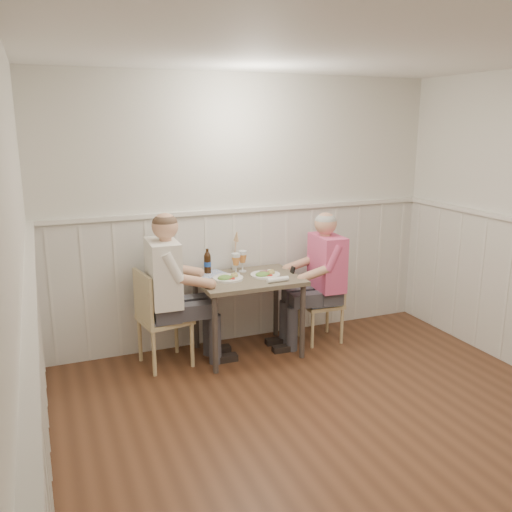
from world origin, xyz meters
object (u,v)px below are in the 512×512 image
(beer_bottle, at_px, (207,263))
(chair_right, at_px, (325,299))
(dining_table, at_px, (248,287))
(diner_cream, at_px, (170,303))
(chair_left, at_px, (159,315))
(grass_vase, at_px, (234,252))
(man_in_pink, at_px, (322,288))

(beer_bottle, bearing_deg, chair_right, -12.69)
(dining_table, bearing_deg, diner_cream, 179.73)
(chair_left, xyz_separation_m, grass_vase, (0.81, 0.25, 0.45))
(diner_cream, xyz_separation_m, beer_bottle, (0.44, 0.27, 0.26))
(diner_cream, bearing_deg, chair_left, 158.90)
(dining_table, xyz_separation_m, diner_cream, (-0.75, 0.00, -0.05))
(chair_left, relative_size, beer_bottle, 3.70)
(chair_right, distance_m, man_in_pink, 0.15)
(chair_right, xyz_separation_m, grass_vase, (-0.87, 0.28, 0.50))
(diner_cream, height_order, beer_bottle, diner_cream)
(dining_table, xyz_separation_m, chair_right, (0.84, 0.01, -0.22))
(chair_right, bearing_deg, chair_left, 179.07)
(man_in_pink, bearing_deg, beer_bottle, 164.21)
(grass_vase, bearing_deg, diner_cream, -158.05)
(diner_cream, relative_size, grass_vase, 3.60)
(chair_right, bearing_deg, grass_vase, 162.15)
(man_in_pink, bearing_deg, diner_cream, 178.53)
(man_in_pink, height_order, grass_vase, man_in_pink)
(chair_left, height_order, diner_cream, diner_cream)
(grass_vase, bearing_deg, dining_table, -84.09)
(chair_right, xyz_separation_m, man_in_pink, (-0.06, -0.05, 0.13))
(dining_table, relative_size, diner_cream, 0.66)
(chair_left, height_order, beer_bottle, beer_bottle)
(chair_right, xyz_separation_m, beer_bottle, (-1.14, 0.26, 0.43))
(beer_bottle, bearing_deg, diner_cream, -148.73)
(chair_left, bearing_deg, dining_table, -2.72)
(chair_right, height_order, diner_cream, diner_cream)
(chair_left, xyz_separation_m, diner_cream, (0.09, -0.04, 0.12))
(chair_left, bearing_deg, diner_cream, -21.10)
(man_in_pink, distance_m, grass_vase, 0.94)
(chair_left, bearing_deg, chair_right, -0.93)
(chair_right, distance_m, diner_cream, 1.59)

